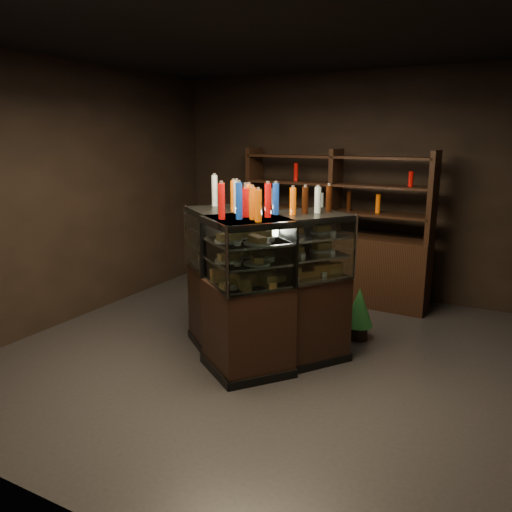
# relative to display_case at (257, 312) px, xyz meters

# --- Properties ---
(ground) EXTENTS (5.00, 5.00, 0.00)m
(ground) POSITION_rel_display_case_xyz_m (0.01, 0.14, -0.49)
(ground) COLOR black
(ground) RESTS_ON ground
(room_shell) EXTENTS (5.02, 5.02, 3.01)m
(room_shell) POSITION_rel_display_case_xyz_m (0.01, 0.14, 1.45)
(room_shell) COLOR black
(room_shell) RESTS_ON ground
(display_case) EXTENTS (1.80, 1.48, 1.46)m
(display_case) POSITION_rel_display_case_xyz_m (0.00, 0.00, 0.00)
(display_case) COLOR black
(display_case) RESTS_ON ground
(food_display) EXTENTS (1.38, 1.09, 0.45)m
(food_display) POSITION_rel_display_case_xyz_m (0.00, -0.01, 0.59)
(food_display) COLOR #CA9248
(food_display) RESTS_ON display_case
(bottles_top) EXTENTS (1.20, 0.95, 0.30)m
(bottles_top) POSITION_rel_display_case_xyz_m (-0.00, 0.00, 1.10)
(bottles_top) COLOR black
(bottles_top) RESTS_ON display_case
(potted_conifer) EXTENTS (0.31, 0.31, 0.66)m
(potted_conifer) POSITION_rel_display_case_xyz_m (0.74, 0.96, -0.11)
(potted_conifer) COLOR black
(potted_conifer) RESTS_ON ground
(back_shelving) EXTENTS (2.55, 0.54, 2.00)m
(back_shelving) POSITION_rel_display_case_xyz_m (0.00, 2.19, 0.12)
(back_shelving) COLOR black
(back_shelving) RESTS_ON ground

